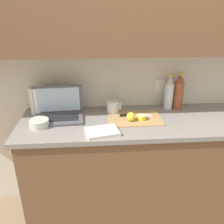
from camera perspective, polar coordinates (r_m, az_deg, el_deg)
The scene contains 14 objects.
ground_plane at distance 2.42m, azimuth 8.45°, elevation -22.30°, with size 12.00×12.00×0.00m, color #847056.
wall_back at distance 1.92m, azimuth 9.87°, elevation 18.23°, with size 5.20×0.38×2.60m.
counter_unit at distance 2.11m, azimuth 9.76°, elevation -13.03°, with size 2.08×0.59×0.94m.
laptop at distance 1.89m, azimuth -12.78°, elevation 0.25°, with size 0.39×0.25×0.25m.
cutting_board at distance 1.86m, azimuth 5.45°, elevation -1.51°, with size 0.41×0.29×0.01m, color tan.
knife at distance 1.88m, azimuth 4.47°, elevation -0.72°, with size 0.26×0.04×0.02m.
lemon_half_cut at distance 1.83m, azimuth 7.08°, elevation -1.25°, with size 0.07×0.07×0.04m.
lemon_whole_beside at distance 1.79m, azimuth 4.58°, elevation -1.12°, with size 0.07×0.07×0.07m.
bottle_green_soda at distance 2.08m, azimuth 15.78°, elevation 4.70°, with size 0.08×0.08×0.32m.
bottle_oil_tall at distance 2.06m, azimuth 13.53°, elevation 4.48°, with size 0.08×0.08×0.30m.
measuring_cup at distance 1.94m, azimuth 0.20°, elevation 1.26°, with size 0.12×0.10×0.10m.
bowl_white at distance 1.80m, azimuth -17.09°, elevation -2.56°, with size 0.14×0.14×0.05m.
paper_towel_roll at distance 2.01m, azimuth -17.42°, elevation 2.75°, with size 0.13×0.13×0.22m.
dish_towel at distance 1.64m, azimuth -2.36°, elevation -4.78°, with size 0.22×0.16×0.02m, color silver.
Camera 1 is at (-0.45, -1.63, 1.73)m, focal length 38.00 mm.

